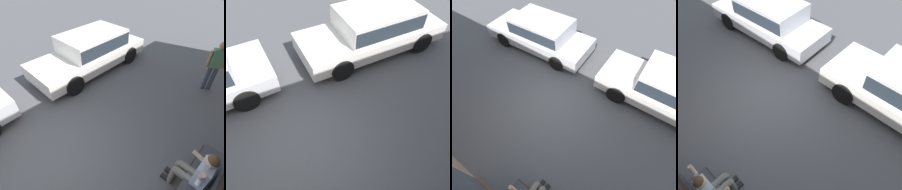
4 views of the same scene
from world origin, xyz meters
TOP-DOWN VIEW (x-y plane):
  - ground_plane at (0.00, 0.00)m, footprint 60.00×60.00m
  - parked_car_near at (-3.40, -2.31)m, footprint 4.65×1.92m
  - parked_car_mid at (2.19, -2.32)m, footprint 4.75×2.04m

SIDE VIEW (x-z plane):
  - ground_plane at x=0.00m, z-range 0.00..0.00m
  - parked_car_mid at x=2.19m, z-range 0.07..1.49m
  - parked_car_near at x=-3.40m, z-range 0.08..1.50m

